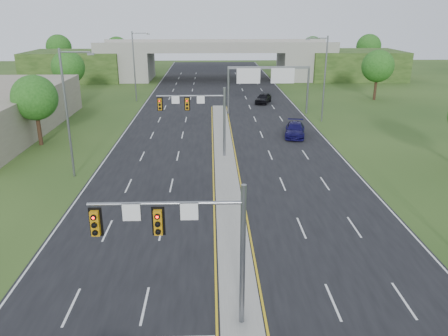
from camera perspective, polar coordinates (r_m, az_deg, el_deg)
ground at (r=21.61m, az=2.30°, el=-19.71°), size 240.00×240.00×0.00m
road at (r=53.46m, az=-0.30°, el=4.78°), size 24.00×160.00×0.02m
median at (r=41.95m, az=0.13°, el=0.71°), size 2.00×54.00×0.16m
lane_markings at (r=47.59m, az=-0.83°, el=2.92°), size 23.72×160.00×0.01m
signal_mast_near at (r=18.88m, az=-4.43°, el=-8.78°), size 6.62×0.60×7.00m
signal_mast_far at (r=42.56m, az=-3.02°, el=7.43°), size 6.62×0.60×7.00m
sign_gantry at (r=62.68m, az=5.70°, el=11.77°), size 11.58×0.44×6.67m
overpass at (r=97.21m, az=-1.02°, el=13.62°), size 80.00×14.00×8.10m
lightpole_l_mid at (r=39.31m, az=-19.63°, el=7.35°), size 2.85×0.25×11.00m
lightpole_l_far at (r=73.05m, az=-11.51°, el=13.27°), size 2.85×0.25×11.00m
lightpole_r_far at (r=59.02m, az=12.86°, el=11.75°), size 2.85×0.25×11.00m
tree_l_near at (r=50.98m, az=-23.50°, el=8.39°), size 4.80×4.80×7.60m
tree_l_mid at (r=75.61m, az=-19.69°, el=12.29°), size 5.20×5.20×8.12m
tree_r_mid at (r=77.14m, az=19.45°, el=12.44°), size 5.20×5.20×8.12m
tree_back_a at (r=116.85m, az=-20.77°, el=14.54°), size 6.00×6.00×8.85m
tree_back_b at (r=113.26m, az=-13.80°, el=14.92°), size 5.60×5.60×8.32m
tree_back_c at (r=113.83m, az=11.48°, el=15.11°), size 5.60×5.60×8.32m
tree_back_d at (r=117.71m, az=18.37°, el=14.83°), size 6.00×6.00×8.85m
car_far_b at (r=51.86m, az=9.26°, el=4.97°), size 3.21×5.72×1.57m
car_far_c at (r=71.00m, az=5.17°, el=9.08°), size 3.42×5.02×1.59m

